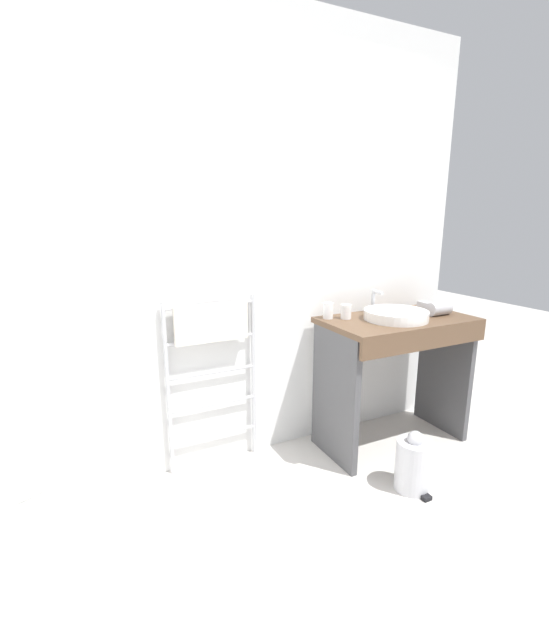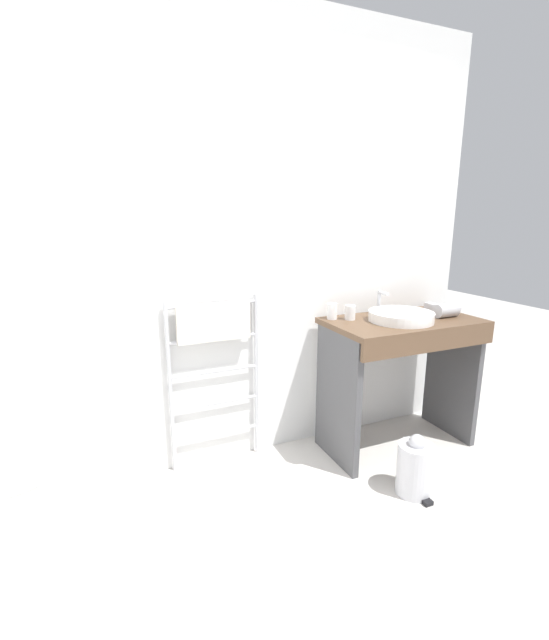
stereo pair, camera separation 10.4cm
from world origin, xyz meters
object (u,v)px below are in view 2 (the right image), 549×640
cup_near_edge (350,312)px  trash_bin (415,468)px  toilet (17,480)px  cup_near_wall (332,311)px  sink_basin (401,316)px  towel_radiator (214,345)px  hair_dryer (446,310)px

cup_near_edge → trash_bin: (0.07, -0.59, -0.76)m
toilet → cup_near_wall: size_ratio=8.14×
sink_basin → towel_radiator: bearing=165.7°
cup_near_edge → trash_bin: bearing=-83.3°
sink_basin → hair_dryer: size_ratio=1.91×
cup_near_wall → trash_bin: 1.01m
trash_bin → toilet: bearing=167.1°
cup_near_edge → hair_dryer: cup_near_edge is taller
sink_basin → trash_bin: 0.88m
cup_near_wall → hair_dryer: bearing=-17.8°
cup_near_wall → hair_dryer: size_ratio=0.48×
toilet → hair_dryer: 2.54m
sink_basin → trash_bin: sink_basin is taller
sink_basin → cup_near_edge: (-0.27, 0.16, 0.01)m
hair_dryer → trash_bin: size_ratio=0.59×
toilet → hair_dryer: hair_dryer is taller
cup_near_edge → toilet: bearing=-175.4°
towel_radiator → hair_dryer: 1.49m
sink_basin → hair_dryer: (0.35, -0.02, 0.01)m
hair_dryer → cup_near_edge: bearing=164.3°
toilet → cup_near_wall: bearing=6.7°
towel_radiator → sink_basin: bearing=-14.3°
towel_radiator → cup_near_edge: towel_radiator is taller
towel_radiator → sink_basin: (1.11, -0.28, 0.13)m
toilet → trash_bin: size_ratio=2.32×
toilet → cup_near_edge: bearing=4.6°
trash_bin → towel_radiator: bearing=141.7°
hair_dryer → trash_bin: bearing=-142.1°
towel_radiator → cup_near_wall: 0.76m
towel_radiator → hair_dryer: towel_radiator is taller
towel_radiator → hair_dryer: size_ratio=5.03×
sink_basin → cup_near_edge: size_ratio=4.34×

